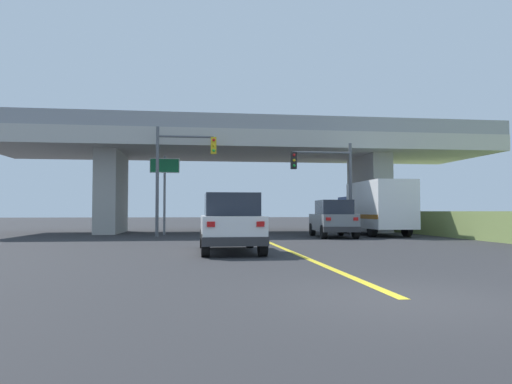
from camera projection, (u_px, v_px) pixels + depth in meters
The scene contains 10 objects.
ground at pixel (245, 232), 31.99m from camera, with size 160.00×160.00×0.00m, color #2B2B2D.
overpass_bridge at pixel (245, 156), 32.20m from camera, with size 32.91×8.89×7.19m.
lane_divider_stripe at pixel (281, 247), 18.56m from camera, with size 0.20×22.17×0.01m, color yellow.
suv_lead at pixel (230, 223), 16.42m from camera, with size 2.05×4.71×2.02m.
suv_crossing at pixel (333, 219), 25.81m from camera, with size 2.18×4.43×2.02m.
box_truck at pixel (376, 207), 28.03m from camera, with size 2.33×7.20×3.13m.
sedan_oncoming at pixel (231, 216), 39.00m from camera, with size 1.91×4.60×2.02m.
traffic_signal_nearside at pixel (330, 175), 26.81m from camera, with size 3.55×0.36×5.31m.
traffic_signal_farside at pixel (177, 166), 26.46m from camera, with size 3.37×0.36×6.15m.
highway_sign at pixel (165, 176), 28.80m from camera, with size 1.79×0.17×4.81m.
Camera 1 is at (-3.35, -7.27, 1.42)m, focal length 33.17 mm.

